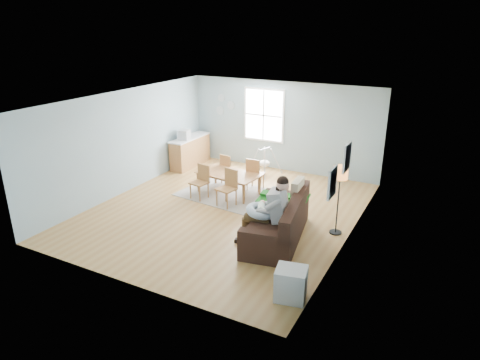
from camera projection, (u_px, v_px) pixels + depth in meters
The scene contains 22 objects.
room at pixel (224, 112), 9.59m from camera, with size 8.40×9.40×3.90m.
window at pixel (264, 115), 12.99m from camera, with size 1.32×0.08×1.62m.
pictures at pixel (340, 169), 7.62m from camera, with size 0.05×1.34×0.74m.
wall_plates at pixel (224, 105), 13.55m from camera, with size 0.67×0.02×0.66m.
sofa at pixel (280, 224), 8.98m from camera, with size 1.40×2.47×0.94m.
green_throw at pixel (283, 198), 9.60m from camera, with size 1.06×0.87×0.04m, color #155D16.
beige_pillow at pixel (297, 192), 9.27m from camera, with size 0.16×0.55×0.55m, color #C3B895.
father at pixel (270, 208), 8.55m from camera, with size 1.13×0.59×1.53m.
nursing_pillow at pixel (261, 211), 8.63m from camera, with size 0.61×0.61×0.17m, color silver.
infant at pixel (261, 206), 8.63m from camera, with size 0.25×0.41×0.15m.
toddler at pixel (279, 199), 9.04m from camera, with size 0.65×0.40×0.97m.
floor_lamp at pixel (340, 178), 8.87m from camera, with size 0.31×0.31×1.53m.
storage_cube at pixel (290, 284), 7.03m from camera, with size 0.58×0.54×0.55m.
rug at pixel (228, 194), 11.42m from camera, with size 2.40×1.83×0.01m, color #9B968D.
dining_table at pixel (228, 184), 11.33m from camera, with size 1.64×0.91×0.58m, color brown.
chair_sw at pixel (201, 180), 11.02m from camera, with size 0.46×0.46×0.88m.
chair_se at pixel (229, 185), 10.55m from camera, with size 0.49×0.49×0.93m.
chair_nw at pixel (228, 168), 11.95m from camera, with size 0.47×0.47×0.87m.
chair_ne at pixel (254, 172), 11.47m from camera, with size 0.42×0.42×0.92m.
counter at pixel (190, 151), 13.52m from camera, with size 0.49×1.66×0.93m.
monitor at pixel (184, 135), 13.04m from camera, with size 0.35×0.34×0.30m.
baby_swing at pixel (264, 163), 12.76m from camera, with size 1.00×1.01×0.81m.
Camera 1 is at (4.75, -8.26, 4.33)m, focal length 32.00 mm.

